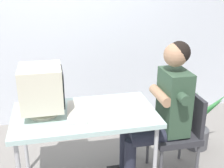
{
  "coord_description": "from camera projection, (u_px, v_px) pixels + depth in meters",
  "views": [
    {
      "loc": [
        -0.25,
        -2.29,
        1.88
      ],
      "look_at": [
        0.25,
        0.0,
        0.99
      ],
      "focal_mm": 46.2,
      "sensor_mm": 36.0,
      "label": 1
    }
  ],
  "objects": [
    {
      "name": "desk",
      "position": [
        85.0,
        118.0,
        2.56
      ],
      "size": [
        1.26,
        0.71,
        0.74
      ],
      "color": "#B7B7BC",
      "rests_on": "ground_plane"
    },
    {
      "name": "office_chair",
      "position": [
        179.0,
        129.0,
        2.79
      ],
      "size": [
        0.43,
        0.43,
        0.83
      ],
      "color": "#4C4C51",
      "rests_on": "ground_plane"
    },
    {
      "name": "person_seated",
      "position": [
        163.0,
        107.0,
        2.66
      ],
      "size": [
        0.73,
        0.54,
        1.35
      ],
      "color": "#334C38",
      "rests_on": "ground_plane"
    },
    {
      "name": "wall_back",
      "position": [
        92.0,
        7.0,
        3.61
      ],
      "size": [
        8.0,
        0.1,
        3.0
      ],
      "primitive_type": "cube",
      "color": "silver",
      "rests_on": "ground_plane"
    },
    {
      "name": "crt_monitor",
      "position": [
        42.0,
        88.0,
        2.42
      ],
      "size": [
        0.36,
        0.36,
        0.44
      ],
      "color": "beige",
      "rests_on": "desk"
    },
    {
      "name": "keyboard",
      "position": [
        77.0,
        111.0,
        2.53
      ],
      "size": [
        0.2,
        0.47,
        0.03
      ],
      "color": "silver",
      "rests_on": "desk"
    },
    {
      "name": "potted_plant",
      "position": [
        198.0,
        124.0,
        3.27
      ],
      "size": [
        0.63,
        0.62,
        0.72
      ],
      "color": "#4C4C51",
      "rests_on": "ground_plane"
    }
  ]
}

